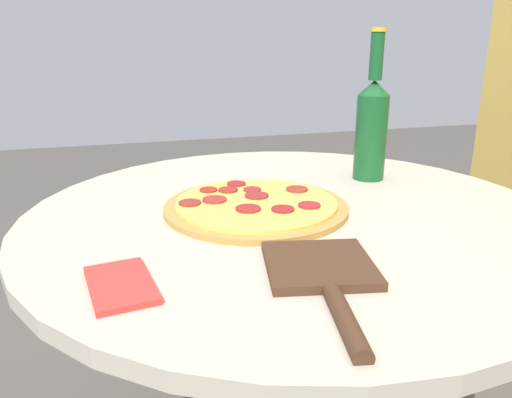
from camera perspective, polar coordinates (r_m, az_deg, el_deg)
name	(u,v)px	position (r m, az deg, el deg)	size (l,w,h in m)	color
table	(290,293)	(0.94, 3.86, -10.71)	(0.92, 0.92, 0.68)	#B2A893
pizza	(256,205)	(0.87, -0.03, -0.74)	(0.32, 0.32, 0.02)	#B77F3D
beer_bottle	(372,125)	(1.07, 13.08, 8.27)	(0.06, 0.06, 0.30)	#144C23
pizza_paddle	(324,275)	(0.63, 7.77, -8.62)	(0.28, 0.16, 0.02)	#422819
napkin	(121,285)	(0.63, -15.20, -9.42)	(0.13, 0.09, 0.01)	red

